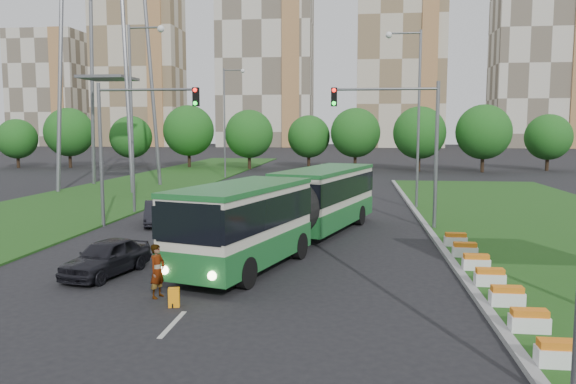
# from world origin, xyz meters

# --- Properties ---
(ground) EXTENTS (360.00, 360.00, 0.00)m
(ground) POSITION_xyz_m (0.00, 0.00, 0.00)
(ground) COLOR black
(ground) RESTS_ON ground
(grass_median) EXTENTS (14.00, 60.00, 0.15)m
(grass_median) POSITION_xyz_m (13.00, 8.00, 0.07)
(grass_median) COLOR #1F4F16
(grass_median) RESTS_ON ground
(median_kerb) EXTENTS (0.30, 60.00, 0.18)m
(median_kerb) POSITION_xyz_m (6.05, 8.00, 0.09)
(median_kerb) COLOR gray
(median_kerb) RESTS_ON ground
(left_verge) EXTENTS (12.00, 110.00, 0.10)m
(left_verge) POSITION_xyz_m (-18.00, 25.00, 0.05)
(left_verge) COLOR #1F4F16
(left_verge) RESTS_ON ground
(lane_markings) EXTENTS (0.20, 100.00, 0.01)m
(lane_markings) POSITION_xyz_m (-3.00, 20.00, 0.00)
(lane_markings) COLOR #ACADA6
(lane_markings) RESTS_ON ground
(flower_planters) EXTENTS (1.10, 13.70, 0.60)m
(flower_planters) POSITION_xyz_m (6.70, -1.40, 0.45)
(flower_planters) COLOR white
(flower_planters) RESTS_ON grass_median
(traffic_mast_median) EXTENTS (5.76, 0.32, 8.00)m
(traffic_mast_median) POSITION_xyz_m (4.78, 10.00, 5.35)
(traffic_mast_median) COLOR slate
(traffic_mast_median) RESTS_ON ground
(traffic_mast_left) EXTENTS (5.76, 0.32, 8.00)m
(traffic_mast_left) POSITION_xyz_m (-10.38, 9.00, 5.35)
(traffic_mast_left) COLOR slate
(traffic_mast_left) RESTS_ON ground
(street_lamps) EXTENTS (36.00, 60.00, 12.00)m
(street_lamps) POSITION_xyz_m (-3.00, 10.00, 6.00)
(street_lamps) COLOR slate
(street_lamps) RESTS_ON ground
(tree_line) EXTENTS (120.00, 8.00, 9.00)m
(tree_line) POSITION_xyz_m (10.00, 55.00, 4.50)
(tree_line) COLOR #175316
(tree_line) RESTS_ON ground
(apartment_tower_west) EXTENTS (26.00, 15.00, 48.00)m
(apartment_tower_west) POSITION_xyz_m (-65.00, 150.00, 24.00)
(apartment_tower_west) COLOR #C1B69B
(apartment_tower_west) RESTS_ON ground
(apartment_tower_cwest) EXTENTS (28.00, 15.00, 52.00)m
(apartment_tower_cwest) POSITION_xyz_m (-25.00, 150.00, 26.00)
(apartment_tower_cwest) COLOR beige
(apartment_tower_cwest) RESTS_ON ground
(apartment_tower_ceast) EXTENTS (25.00, 15.00, 50.00)m
(apartment_tower_ceast) POSITION_xyz_m (15.00, 150.00, 25.00)
(apartment_tower_ceast) COLOR #C1B69B
(apartment_tower_ceast) RESTS_ON ground
(apartment_tower_east) EXTENTS (27.00, 15.00, 47.00)m
(apartment_tower_east) POSITION_xyz_m (55.00, 150.00, 23.50)
(apartment_tower_east) COLOR beige
(apartment_tower_east) RESTS_ON ground
(midrise_west) EXTENTS (22.00, 14.00, 36.00)m
(midrise_west) POSITION_xyz_m (-95.00, 150.00, 18.00)
(midrise_west) COLOR beige
(midrise_west) RESTS_ON ground
(articulated_bus) EXTENTS (2.78, 17.85, 2.94)m
(articulated_bus) POSITION_xyz_m (-0.97, 5.14, 1.80)
(articulated_bus) COLOR beige
(articulated_bus) RESTS_ON ground
(car_left_near) EXTENTS (2.49, 4.30, 1.38)m
(car_left_near) POSITION_xyz_m (-7.18, -1.10, 0.69)
(car_left_near) COLOR black
(car_left_near) RESTS_ON ground
(car_left_far) EXTENTS (2.67, 4.37, 1.36)m
(car_left_far) POSITION_xyz_m (-9.15, 9.96, 0.68)
(car_left_far) COLOR black
(car_left_far) RESTS_ON ground
(pedestrian) EXTENTS (0.59, 0.74, 1.77)m
(pedestrian) POSITION_xyz_m (-4.29, -3.59, 0.89)
(pedestrian) COLOR gray
(pedestrian) RESTS_ON ground
(shopping_trolley) EXTENTS (0.34, 0.36, 0.58)m
(shopping_trolley) POSITION_xyz_m (-3.47, -4.45, 0.29)
(shopping_trolley) COLOR orange
(shopping_trolley) RESTS_ON ground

